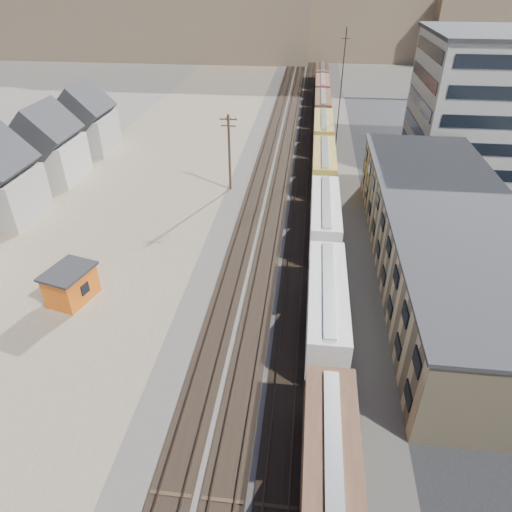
# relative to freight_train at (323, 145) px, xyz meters

# --- Properties ---
(ground) EXTENTS (300.00, 300.00, 0.00)m
(ground) POSITION_rel_freight_train_xyz_m (-3.80, -53.09, -2.79)
(ground) COLOR #6B6356
(ground) RESTS_ON ground
(ballast_bed) EXTENTS (18.00, 200.00, 0.06)m
(ballast_bed) POSITION_rel_freight_train_xyz_m (-3.80, -3.09, -2.76)
(ballast_bed) COLOR #4C4742
(ballast_bed) RESTS_ON ground
(dirt_yard) EXTENTS (24.00, 180.00, 0.03)m
(dirt_yard) POSITION_rel_freight_train_xyz_m (-23.80, -13.09, -2.78)
(dirt_yard) COLOR #7D6B56
(dirt_yard) RESTS_ON ground
(asphalt_lot) EXTENTS (26.00, 120.00, 0.04)m
(asphalt_lot) POSITION_rel_freight_train_xyz_m (18.20, -18.09, -2.77)
(asphalt_lot) COLOR #232326
(asphalt_lot) RESTS_ON ground
(rail_tracks) EXTENTS (11.40, 200.00, 0.24)m
(rail_tracks) POSITION_rel_freight_train_xyz_m (-4.35, -3.09, -2.68)
(rail_tracks) COLOR black
(rail_tracks) RESTS_ON ground
(freight_train) EXTENTS (3.00, 119.74, 4.46)m
(freight_train) POSITION_rel_freight_train_xyz_m (0.00, 0.00, 0.00)
(freight_train) COLOR black
(freight_train) RESTS_ON ground
(warehouse) EXTENTS (12.40, 40.40, 7.25)m
(warehouse) POSITION_rel_freight_train_xyz_m (11.18, -28.09, 0.86)
(warehouse) COLOR tan
(warehouse) RESTS_ON ground
(office_tower) EXTENTS (22.60, 18.60, 18.45)m
(office_tower) POSITION_rel_freight_train_xyz_m (24.15, 1.86, 6.47)
(office_tower) COLOR #9E998E
(office_tower) RESTS_ON ground
(utility_pole_north) EXTENTS (2.20, 0.32, 10.00)m
(utility_pole_north) POSITION_rel_freight_train_xyz_m (-12.30, -11.09, 2.50)
(utility_pole_north) COLOR #382619
(utility_pole_north) RESTS_ON ground
(radio_mast) EXTENTS (1.20, 0.16, 18.00)m
(radio_mast) POSITION_rel_freight_train_xyz_m (2.20, 6.91, 6.33)
(radio_mast) COLOR black
(radio_mast) RESTS_ON ground
(hills_north) EXTENTS (265.00, 80.00, 32.00)m
(hills_north) POSITION_rel_freight_train_xyz_m (-3.63, 114.83, 11.31)
(hills_north) COLOR brown
(hills_north) RESTS_ON ground
(maintenance_shed) EXTENTS (4.33, 5.04, 3.18)m
(maintenance_shed) POSITION_rel_freight_train_xyz_m (-22.42, -36.43, -1.17)
(maintenance_shed) COLOR orange
(maintenance_shed) RESTS_ON ground
(parked_car_blue) EXTENTS (5.48, 5.56, 1.48)m
(parked_car_blue) POSITION_rel_freight_train_xyz_m (20.92, -14.14, -2.05)
(parked_car_blue) COLOR navy
(parked_car_blue) RESTS_ON ground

